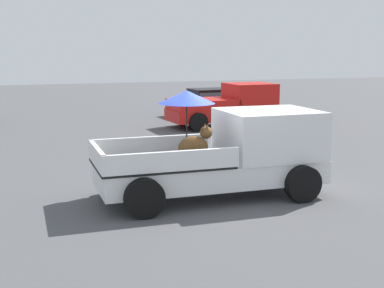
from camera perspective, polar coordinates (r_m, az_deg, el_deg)
The scene contains 4 objects.
ground_plane at distance 11.77m, azimuth 2.04°, elevation -5.76°, with size 80.00×80.00×0.00m, color #4C4C4F.
pickup_truck_main at distance 11.71m, azimuth 4.21°, elevation -0.96°, with size 5.08×2.32×2.39m.
pickup_truck_red at distance 22.37m, azimuth 4.05°, elevation 4.19°, with size 4.87×2.33×1.80m.
parked_sedan_near at distance 25.94m, azimuth 2.33°, elevation 4.76°, with size 4.37×2.13×1.33m.
Camera 1 is at (-4.16, -10.52, 3.26)m, focal length 48.91 mm.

